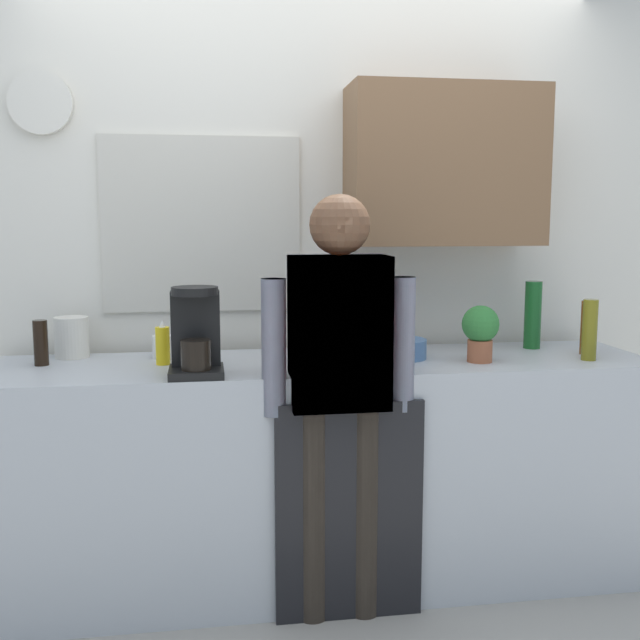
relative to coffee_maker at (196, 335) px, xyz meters
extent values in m
plane|color=#9E998E|center=(0.52, -0.11, -1.08)|extent=(8.00, 8.00, 0.00)
cube|color=#B2B7BC|center=(0.52, 0.19, -0.61)|extent=(2.68, 0.64, 0.94)
cube|color=black|center=(0.56, -0.14, -0.66)|extent=(0.56, 0.02, 0.84)
cube|color=silver|center=(0.52, 0.62, 0.22)|extent=(4.28, 0.10, 2.60)
cube|color=beige|center=(0.03, 0.56, 0.40)|extent=(0.86, 0.02, 0.76)
cube|color=#8CA5C6|center=(0.03, 0.56, 0.40)|extent=(0.80, 0.02, 0.70)
cube|color=brown|center=(1.08, 0.41, 0.65)|extent=(0.84, 0.32, 0.68)
cylinder|color=silver|center=(-0.62, 0.55, 0.90)|extent=(0.26, 0.03, 0.26)
cube|color=black|center=(0.00, -0.03, -0.13)|extent=(0.20, 0.20, 0.03)
cube|color=black|center=(0.00, 0.03, 0.02)|extent=(0.18, 0.08, 0.28)
cylinder|color=black|center=(0.00, -0.06, -0.06)|extent=(0.11, 0.11, 0.11)
cylinder|color=black|center=(0.00, -0.03, 0.17)|extent=(0.17, 0.17, 0.03)
cylinder|color=brown|center=(1.65, 0.16, -0.03)|extent=(0.06, 0.06, 0.23)
cylinder|color=#195923|center=(1.48, 0.34, 0.00)|extent=(0.07, 0.07, 0.30)
cylinder|color=black|center=(-0.61, 0.27, -0.06)|extent=(0.06, 0.06, 0.18)
cylinder|color=olive|center=(1.59, 0.04, -0.02)|extent=(0.06, 0.06, 0.25)
cylinder|color=white|center=(-0.14, 0.35, -0.10)|extent=(0.08, 0.08, 0.10)
cylinder|color=#4C72A5|center=(0.83, 0.20, -0.11)|extent=(0.22, 0.22, 0.08)
cylinder|color=#9E5638|center=(1.13, 0.07, -0.10)|extent=(0.10, 0.10, 0.09)
sphere|color=#2D7233|center=(1.13, 0.07, 0.01)|extent=(0.15, 0.15, 0.15)
cylinder|color=yellow|center=(-0.13, 0.21, -0.07)|extent=(0.06, 0.06, 0.15)
cone|color=white|center=(-0.13, 0.21, 0.02)|extent=(0.02, 0.02, 0.03)
cylinder|color=silver|center=(-0.52, 0.43, -0.06)|extent=(0.14, 0.14, 0.17)
cylinder|color=black|center=(0.42, -0.11, -0.67)|extent=(0.12, 0.12, 0.82)
cylinder|color=black|center=(0.62, -0.11, -0.67)|extent=(0.12, 0.12, 0.82)
cube|color=#D85959|center=(0.52, -0.11, 0.02)|extent=(0.36, 0.20, 0.56)
sphere|color=#A57A59|center=(0.52, -0.11, 0.41)|extent=(0.22, 0.22, 0.22)
cylinder|color=#D85959|center=(0.28, -0.11, -0.03)|extent=(0.09, 0.09, 0.50)
cylinder|color=#D85959|center=(0.76, -0.11, -0.03)|extent=(0.09, 0.09, 0.50)
cylinder|color=brown|center=(0.42, -0.11, -0.67)|extent=(0.12, 0.12, 0.82)
cylinder|color=brown|center=(0.62, -0.11, -0.67)|extent=(0.12, 0.12, 0.82)
cube|color=silver|center=(0.52, -0.11, 0.02)|extent=(0.36, 0.20, 0.56)
sphere|color=#A57A59|center=(0.52, -0.11, 0.41)|extent=(0.22, 0.22, 0.22)
cylinder|color=silver|center=(0.28, -0.11, -0.03)|extent=(0.09, 0.09, 0.50)
cylinder|color=silver|center=(0.76, -0.11, -0.03)|extent=(0.09, 0.09, 0.50)
camera|label=1|loc=(0.04, -2.75, 0.43)|focal=41.66mm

